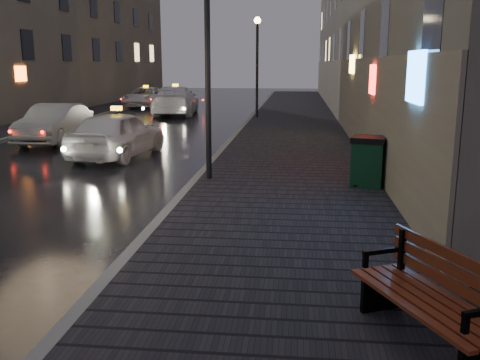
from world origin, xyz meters
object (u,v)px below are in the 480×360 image
(car_left_mid, at_px, (55,123))
(lamp_near, at_px, (207,44))
(taxi_far, at_px, (146,97))
(trash_bin, at_px, (368,161))
(bench, at_px, (434,297))
(lamp_far, at_px, (257,55))
(taxi_near, at_px, (118,134))
(taxi_mid, at_px, (176,101))

(car_left_mid, bearing_deg, lamp_near, -44.81)
(car_left_mid, xyz_separation_m, taxi_far, (-1.33, 17.49, -0.05))
(lamp_near, relative_size, trash_bin, 4.44)
(bench, relative_size, trash_bin, 1.73)
(lamp_near, distance_m, bench, 9.14)
(lamp_far, relative_size, taxi_near, 1.17)
(car_left_mid, relative_size, taxi_mid, 0.77)
(taxi_far, bearing_deg, lamp_near, -66.40)
(trash_bin, bearing_deg, taxi_mid, 129.92)
(lamp_far, height_order, taxi_far, lamp_far)
(trash_bin, height_order, taxi_mid, taxi_mid)
(taxi_near, relative_size, car_left_mid, 1.00)
(car_left_mid, bearing_deg, taxi_near, -42.38)
(lamp_far, xyz_separation_m, taxi_far, (-8.51, 8.15, -2.80))
(lamp_near, bearing_deg, taxi_far, 109.42)
(taxi_near, bearing_deg, lamp_far, -99.30)
(lamp_far, height_order, taxi_near, lamp_far)
(lamp_near, bearing_deg, car_left_mid, 137.17)
(lamp_far, distance_m, taxi_mid, 6.18)
(lamp_near, bearing_deg, bench, -64.96)
(lamp_far, bearing_deg, taxi_far, 136.26)
(trash_bin, height_order, taxi_near, taxi_near)
(bench, xyz_separation_m, taxi_near, (-7.30, 11.50, 0.12))
(bench, height_order, taxi_near, taxi_near)
(trash_bin, bearing_deg, bench, -77.42)
(taxi_far, bearing_deg, taxi_mid, -54.77)
(car_left_mid, distance_m, taxi_mid, 11.93)
(trash_bin, relative_size, taxi_far, 0.24)
(lamp_near, distance_m, taxi_near, 5.81)
(lamp_far, bearing_deg, car_left_mid, -127.54)
(lamp_near, xyz_separation_m, taxi_near, (-3.63, 3.63, -2.72))
(trash_bin, xyz_separation_m, taxi_far, (-12.44, 24.58, -0.06))
(lamp_near, relative_size, taxi_far, 1.06)
(car_left_mid, height_order, taxi_far, car_left_mid)
(bench, bearing_deg, taxi_far, 86.17)
(car_left_mid, xyz_separation_m, taxi_mid, (2.13, 11.74, 0.11))
(lamp_far, height_order, trash_bin, lamp_far)
(taxi_far, bearing_deg, lamp_far, -39.56)
(taxi_near, bearing_deg, trash_bin, 158.75)
(bench, height_order, taxi_mid, taxi_mid)
(taxi_near, bearing_deg, lamp_near, 142.00)
(trash_bin, bearing_deg, lamp_near, -171.83)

